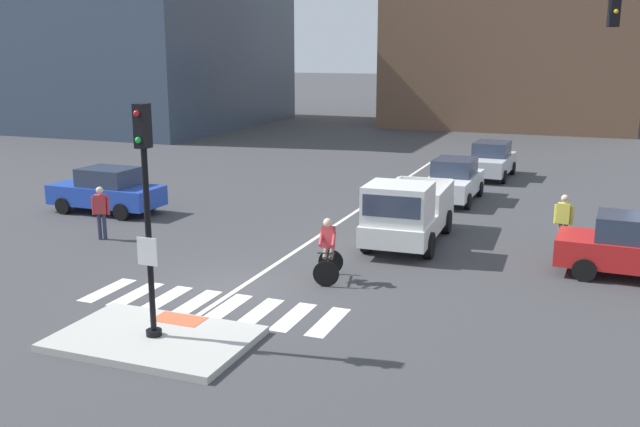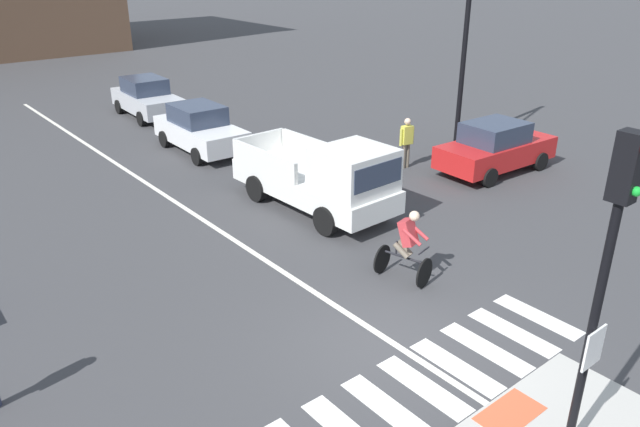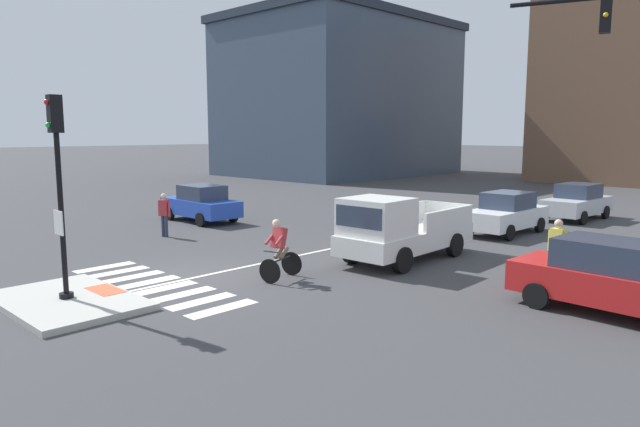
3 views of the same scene
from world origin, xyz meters
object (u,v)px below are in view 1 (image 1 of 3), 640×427
cyclist (328,248)px  pedestrian_waiting_far_side (564,218)px  car_blue_cross_left (107,190)px  car_silver_eastbound_distant (491,160)px  car_white_eastbound_far (453,180)px  signal_pole (146,200)px  pickup_truck_white_eastbound_mid (406,214)px  pedestrian_at_curb_left (101,209)px  car_red_cross_right (639,248)px

cyclist → pedestrian_waiting_far_side: cyclist is taller
car_blue_cross_left → pedestrian_waiting_far_side: size_ratio=2.48×
cyclist → pedestrian_waiting_far_side: bearing=43.6°
car_silver_eastbound_distant → car_white_eastbound_far: size_ratio=1.01×
car_blue_cross_left → cyclist: (10.20, -4.44, 0.06)m
signal_pole → car_silver_eastbound_distant: (3.60, 21.71, -2.14)m
pickup_truck_white_eastbound_mid → car_blue_cross_left: bearing=177.7°
cyclist → pedestrian_waiting_far_side: size_ratio=1.01×
pickup_truck_white_eastbound_mid → signal_pole: bearing=-108.0°
pedestrian_at_curb_left → cyclist: bearing=-9.1°
cyclist → pedestrian_at_curb_left: 8.09m
car_white_eastbound_far → pedestrian_waiting_far_side: (4.34, -5.85, 0.17)m
pickup_truck_white_eastbound_mid → cyclist: bearing=-104.1°
car_blue_cross_left → pedestrian_waiting_far_side: 15.63m
car_blue_cross_left → pedestrian_at_curb_left: pedestrian_at_curb_left is taller
car_blue_cross_left → pedestrian_at_curb_left: bearing=-55.1°
car_blue_cross_left → pedestrian_at_curb_left: (2.21, -3.17, 0.17)m
car_blue_cross_left → pickup_truck_white_eastbound_mid: bearing=-2.3°
car_white_eastbound_far → cyclist: bearing=-95.6°
signal_pole → car_red_cross_right: bearing=41.0°
car_silver_eastbound_distant → car_blue_cross_left: bearing=-134.0°
pickup_truck_white_eastbound_mid → pedestrian_at_curb_left: 9.39m
pedestrian_at_curb_left → pedestrian_waiting_far_side: (13.40, 3.88, 0.00)m
pedestrian_at_curb_left → pickup_truck_white_eastbound_mid: bearing=16.8°
signal_pole → pickup_truck_white_eastbound_mid: 9.62m
car_blue_cross_left → car_silver_eastbound_distant: bearing=46.0°
signal_pole → pickup_truck_white_eastbound_mid: bearing=72.0°
car_red_cross_right → pedestrian_at_curb_left: (-15.36, -1.83, 0.17)m
car_red_cross_right → pedestrian_waiting_far_side: (-1.96, 2.05, 0.17)m
pickup_truck_white_eastbound_mid → cyclist: (-1.00, -3.99, -0.11)m
car_white_eastbound_far → pedestrian_waiting_far_side: size_ratio=2.47×
car_white_eastbound_far → signal_pole: bearing=-100.6°
car_white_eastbound_far → cyclist: (-1.08, -11.00, 0.06)m
signal_pole → car_silver_eastbound_distant: signal_pole is taller
pedestrian_at_curb_left → car_white_eastbound_far: bearing=47.0°
pickup_truck_white_eastbound_mid → pedestrian_waiting_far_side: (4.41, 1.16, 0.00)m
cyclist → pedestrian_at_curb_left: (-7.99, 1.28, 0.11)m
car_silver_eastbound_distant → pedestrian_waiting_far_side: 12.18m
car_white_eastbound_far → cyclist: cyclist is taller
car_white_eastbound_far → pickup_truck_white_eastbound_mid: pickup_truck_white_eastbound_mid is taller
signal_pole → car_blue_cross_left: (-8.29, 9.40, -2.14)m
car_blue_cross_left → cyclist: size_ratio=2.46×
car_white_eastbound_far → car_red_cross_right: 10.10m
signal_pole → car_blue_cross_left: signal_pole is taller
pedestrian_at_curb_left → signal_pole: bearing=-45.7°
pickup_truck_white_eastbound_mid → pedestrian_at_curb_left: bearing=-163.2°
car_blue_cross_left → pickup_truck_white_eastbound_mid: 11.21m
cyclist → pedestrian_waiting_far_side: 7.48m
car_white_eastbound_far → car_red_cross_right: same height
car_blue_cross_left → pickup_truck_white_eastbound_mid: size_ratio=0.80×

